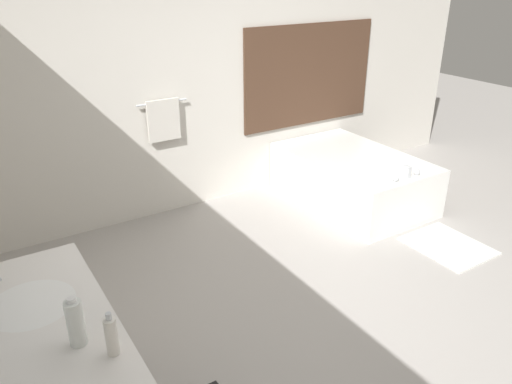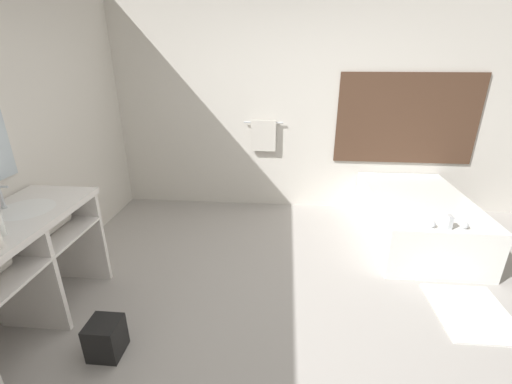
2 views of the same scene
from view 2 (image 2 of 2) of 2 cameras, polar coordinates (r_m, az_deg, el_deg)
The scene contains 7 objects.
ground_plane at distance 2.94m, azimuth 4.25°, elevation -19.90°, with size 16.00×16.00×0.00m, color #A8A39E.
wall_back_with_blinds at distance 4.46m, azimuth 5.99°, elevation 14.00°, with size 7.40×0.13×2.70m.
vanity_counter at distance 2.99m, azimuth -34.83°, elevation -8.16°, with size 0.61×1.32×0.91m.
sink_faucet at distance 3.09m, azimuth -36.70°, elevation -0.70°, with size 0.09×0.04×0.18m.
bathtub at distance 4.22m, azimuth 25.14°, elevation -3.68°, with size 1.02×1.62×0.63m.
waste_bin at distance 2.79m, azimuth -23.76°, elevation -21.37°, with size 0.22×0.22×0.27m.
bath_mat at distance 3.44m, azimuth 32.30°, elevation -16.60°, with size 0.58×0.69×0.02m.
Camera 2 is at (-0.01, -2.19, 1.97)m, focal length 24.00 mm.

